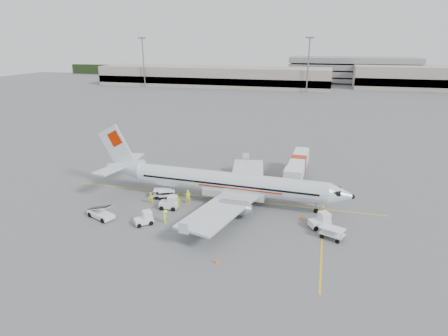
{
  "coord_description": "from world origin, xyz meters",
  "views": [
    {
      "loc": [
        13.03,
        -46.38,
        20.93
      ],
      "look_at": [
        0.0,
        2.0,
        3.8
      ],
      "focal_mm": 30.0,
      "sensor_mm": 36.0,
      "label": 1
    }
  ],
  "objects": [
    {
      "name": "stripe_cross",
      "position": [
        14.0,
        -8.0,
        0.01
      ],
      "size": [
        0.2,
        20.0,
        0.01
      ],
      "primitive_type": "cube",
      "color": "yellow",
      "rests_on": "ground"
    },
    {
      "name": "cart_loaded_b",
      "position": [
        -7.82,
        -2.0,
        0.63
      ],
      "size": [
        2.74,
        2.1,
        1.26
      ],
      "primitive_type": null,
      "rotation": [
        0.0,
        0.0,
        0.31
      ],
      "color": "white",
      "rests_on": "ground"
    },
    {
      "name": "cart_empty_a",
      "position": [
        1.27,
        -6.7,
        0.63
      ],
      "size": [
        2.6,
        1.79,
        1.26
      ],
      "primitive_type": null,
      "rotation": [
        0.0,
        0.0,
        -0.16
      ],
      "color": "white",
      "rests_on": "ground"
    },
    {
      "name": "terminal_west",
      "position": [
        -40.0,
        130.0,
        4.5
      ],
      "size": [
        110.0,
        22.0,
        9.0
      ],
      "primitive_type": null,
      "color": "gray",
      "rests_on": "ground"
    },
    {
      "name": "parking_garage",
      "position": [
        25.0,
        160.0,
        7.0
      ],
      "size": [
        62.0,
        24.0,
        14.0
      ],
      "primitive_type": null,
      "color": "slate",
      "rests_on": "ground"
    },
    {
      "name": "belt_loader",
      "position": [
        -12.64,
        -9.8,
        1.32
      ],
      "size": [
        5.22,
        3.54,
        2.65
      ],
      "primitive_type": null,
      "rotation": [
        0.0,
        0.0,
        -0.39
      ],
      "color": "white",
      "rests_on": "ground"
    },
    {
      "name": "tug_aft",
      "position": [
        -6.73,
        -10.0,
        0.82
      ],
      "size": [
        2.4,
        2.34,
        1.65
      ],
      "primitive_type": null,
      "rotation": [
        0.0,
        0.0,
        0.74
      ],
      "color": "white",
      "rests_on": "ground"
    },
    {
      "name": "cart_empty_b",
      "position": [
        15.03,
        -7.65,
        0.67
      ],
      "size": [
        2.95,
        2.38,
        1.34
      ],
      "primitive_type": null,
      "rotation": [
        0.0,
        0.0,
        -0.39
      ],
      "color": "white",
      "rests_on": "ground"
    },
    {
      "name": "crew_d",
      "position": [
        -4.47,
        -4.64,
        0.88
      ],
      "size": [
        1.1,
        0.67,
        1.76
      ],
      "primitive_type": "imported",
      "rotation": [
        0.0,
        0.0,
        3.39
      ],
      "color": "#CEEA1F",
      "rests_on": "ground"
    },
    {
      "name": "tug_mid",
      "position": [
        -5.58,
        -5.09,
        0.9
      ],
      "size": [
        2.45,
        1.54,
        1.8
      ],
      "primitive_type": null,
      "rotation": [
        0.0,
        0.0,
        0.09
      ],
      "color": "white",
      "rests_on": "ground"
    },
    {
      "name": "mast_west",
      "position": [
        -70.0,
        118.0,
        11.0
      ],
      "size": [
        3.2,
        1.2,
        22.0
      ],
      "primitive_type": null,
      "color": "slate",
      "rests_on": "ground"
    },
    {
      "name": "treeline",
      "position": [
        0.0,
        175.0,
        3.0
      ],
      "size": [
        300.0,
        3.0,
        6.0
      ],
      "primitive_type": null,
      "color": "black",
      "rests_on": "ground"
    },
    {
      "name": "crew_a",
      "position": [
        -3.73,
        -2.8,
        0.96
      ],
      "size": [
        0.78,
        0.6,
        1.93
      ],
      "primitive_type": "imported",
      "rotation": [
        0.0,
        0.0,
        0.21
      ],
      "color": "#CEEA1F",
      "rests_on": "ground"
    },
    {
      "name": "crew_c",
      "position": [
        -4.35,
        -8.96,
        0.85
      ],
      "size": [
        0.85,
        1.21,
        1.71
      ],
      "primitive_type": "imported",
      "rotation": [
        0.0,
        0.0,
        1.78
      ],
      "color": "#CEEA1F",
      "rests_on": "ground"
    },
    {
      "name": "crew_b",
      "position": [
        -8.53,
        -4.23,
        0.81
      ],
      "size": [
        0.97,
        0.89,
        1.62
      ],
      "primitive_type": "imported",
      "rotation": [
        0.0,
        0.0,
        -0.44
      ],
      "color": "#CEEA1F",
      "rests_on": "ground"
    },
    {
      "name": "cone_port",
      "position": [
        -2.09,
        17.64,
        0.31
      ],
      "size": [
        0.38,
        0.38,
        0.62
      ],
      "primitive_type": "cone",
      "color": "orange",
      "rests_on": "ground"
    },
    {
      "name": "stripe_lead",
      "position": [
        0.0,
        0.0,
        0.01
      ],
      "size": [
        44.0,
        0.2,
        0.01
      ],
      "primitive_type": "cube",
      "color": "yellow",
      "rests_on": "ground"
    },
    {
      "name": "ground",
      "position": [
        0.0,
        0.0,
        0.0
      ],
      "size": [
        360.0,
        360.0,
        0.0
      ],
      "primitive_type": "plane",
      "color": "#56595B"
    },
    {
      "name": "tug_fore",
      "position": [
        13.62,
        -5.3,
        0.93
      ],
      "size": [
        2.78,
        2.41,
        1.86
      ],
      "primitive_type": null,
      "rotation": [
        0.0,
        0.0,
        0.53
      ],
      "color": "white",
      "rests_on": "ground"
    },
    {
      "name": "aircraft",
      "position": [
        1.43,
        -0.92,
        4.75
      ],
      "size": [
        35.49,
        28.33,
        9.5
      ],
      "primitive_type": null,
      "rotation": [
        0.0,
        0.0,
        -0.04
      ],
      "color": "silver",
      "rests_on": "ground"
    },
    {
      "name": "cone_nose",
      "position": [
        11.56,
        -3.58,
        0.34
      ],
      "size": [
        0.42,
        0.42,
        0.69
      ],
      "primitive_type": "cone",
      "color": "orange",
      "rests_on": "ground"
    },
    {
      "name": "jet_bridge",
      "position": [
        9.86,
        9.55,
        2.01
      ],
      "size": [
        3.45,
        15.44,
        4.03
      ],
      "primitive_type": null,
      "rotation": [
        0.0,
        0.0,
        -0.04
      ],
      "color": "white",
      "rests_on": "ground"
    },
    {
      "name": "cart_loaded_a",
      "position": [
        -7.19,
        -2.0,
        0.59
      ],
      "size": [
        2.59,
        2.13,
        1.17
      ],
      "primitive_type": null,
      "rotation": [
        0.0,
        0.0,
        0.42
      ],
      "color": "white",
      "rests_on": "ground"
    },
    {
      "name": "mast_center",
      "position": [
        5.0,
        118.0,
        11.0
      ],
      "size": [
        3.2,
        1.2,
        22.0
      ],
      "primitive_type": null,
      "color": "slate",
      "rests_on": "ground"
    },
    {
      "name": "cone_stbd",
      "position": [
        3.98,
        -15.66,
        0.29
      ],
      "size": [
        0.36,
        0.36,
        0.59
      ],
      "primitive_type": "cone",
      "color": "orange",
      "rests_on": "ground"
    }
  ]
}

